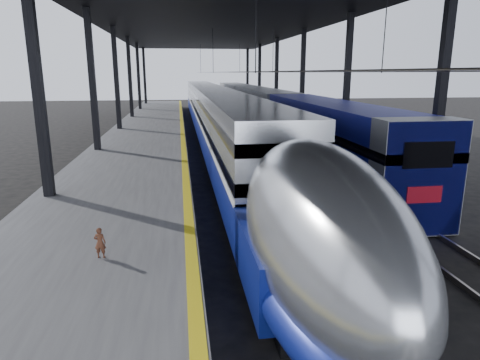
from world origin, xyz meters
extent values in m
plane|color=black|center=(0.00, 0.00, 0.00)|extent=(160.00, 160.00, 0.00)
cube|color=#4C4C4F|center=(-3.50, 20.00, 0.50)|extent=(6.00, 80.00, 1.00)
cube|color=yellow|center=(-0.70, 20.00, 1.00)|extent=(0.30, 80.00, 0.01)
cube|color=slate|center=(1.28, 20.00, 0.08)|extent=(0.08, 80.00, 0.16)
cube|color=slate|center=(2.72, 20.00, 0.08)|extent=(0.08, 80.00, 0.16)
cube|color=slate|center=(6.28, 20.00, 0.08)|extent=(0.08, 80.00, 0.16)
cube|color=slate|center=(7.72, 20.00, 0.08)|extent=(0.08, 80.00, 0.16)
cube|color=black|center=(-5.80, 5.00, 4.50)|extent=(0.35, 0.35, 9.00)
cube|color=black|center=(9.60, 5.00, 4.50)|extent=(0.35, 0.35, 9.00)
cube|color=black|center=(-5.80, 15.00, 4.50)|extent=(0.35, 0.35, 9.00)
cube|color=black|center=(9.60, 15.00, 4.50)|extent=(0.35, 0.35, 9.00)
cube|color=black|center=(-5.80, 25.00, 4.50)|extent=(0.35, 0.35, 9.00)
cube|color=black|center=(9.60, 25.00, 4.50)|extent=(0.35, 0.35, 9.00)
cube|color=black|center=(-5.80, 35.00, 4.50)|extent=(0.35, 0.35, 9.00)
cube|color=black|center=(9.60, 35.00, 4.50)|extent=(0.35, 0.35, 9.00)
cube|color=black|center=(-5.80, 45.00, 4.50)|extent=(0.35, 0.35, 9.00)
cube|color=black|center=(9.60, 45.00, 4.50)|extent=(0.35, 0.35, 9.00)
cube|color=black|center=(-5.80, 55.00, 4.50)|extent=(0.35, 0.35, 9.00)
cube|color=black|center=(9.60, 55.00, 4.50)|extent=(0.35, 0.35, 9.00)
cube|color=black|center=(1.90, 20.00, 9.25)|extent=(18.00, 75.00, 0.45)
cylinder|color=slate|center=(2.00, 20.00, 5.50)|extent=(0.03, 74.00, 0.03)
cylinder|color=slate|center=(7.00, 20.00, 5.50)|extent=(0.03, 74.00, 0.03)
cube|color=#ACAFB3|center=(2.00, 28.66, 2.24)|extent=(2.83, 57.00, 3.90)
cube|color=navy|center=(2.00, 27.16, 1.02)|extent=(2.91, 62.00, 1.51)
cube|color=silver|center=(2.00, 28.66, 1.80)|extent=(2.93, 57.00, 0.10)
cube|color=black|center=(2.00, 28.66, 3.37)|extent=(2.87, 57.00, 0.41)
cube|color=black|center=(2.00, 28.66, 2.24)|extent=(2.87, 57.00, 0.41)
ellipsoid|color=#ACAFB3|center=(2.00, -2.84, 2.10)|extent=(2.83, 8.40, 3.90)
ellipsoid|color=navy|center=(2.00, -2.84, 0.98)|extent=(2.91, 8.40, 1.66)
ellipsoid|color=black|center=(2.00, -5.44, 2.88)|extent=(1.46, 2.20, 0.88)
cube|color=black|center=(2.00, -2.84, 0.20)|extent=(2.15, 2.60, 0.40)
cube|color=black|center=(2.00, 19.16, 0.20)|extent=(2.15, 2.60, 0.40)
cube|color=#161A92|center=(7.00, 10.28, 2.04)|extent=(2.85, 18.00, 3.87)
cube|color=gray|center=(7.00, 1.88, 2.04)|extent=(2.90, 1.20, 3.92)
cube|color=black|center=(7.00, 1.26, 2.90)|extent=(1.73, 0.06, 0.87)
cube|color=maroon|center=(7.00, 1.26, 1.58)|extent=(1.22, 0.06, 0.56)
cube|color=gray|center=(7.00, 29.28, 2.04)|extent=(2.85, 18.00, 3.87)
cube|color=gray|center=(7.00, 48.28, 2.04)|extent=(2.85, 18.00, 3.87)
cube|color=black|center=(7.00, 4.28, 0.18)|extent=(2.24, 2.40, 0.36)
cube|color=black|center=(7.00, 26.28, 0.18)|extent=(2.24, 2.40, 0.36)
imported|color=#542D1C|center=(-2.93, -1.03, 1.39)|extent=(0.31, 0.22, 0.79)
camera|label=1|loc=(-0.88, -11.25, 5.47)|focal=32.00mm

